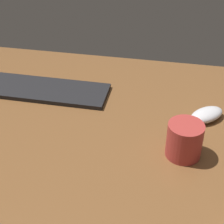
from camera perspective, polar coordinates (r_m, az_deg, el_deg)
The scene contains 4 objects.
desk at distance 99.84cm, azimuth -1.37°, elevation -3.06°, with size 140.00×84.00×2.00cm, color brown.
keyboard at distance 117.01cm, azimuth -11.56°, elevation 3.49°, with size 44.38×13.23×1.30cm, color black.
computer_mouse at distance 105.06cm, azimuth 14.36°, elevation -0.41°, with size 10.51×5.71×3.04cm, color silver.
coffee_mug at distance 90.14cm, azimuth 11.09°, elevation -4.26°, with size 8.61×8.61×8.98cm, color #B23833.
Camera 1 is at (17.27, -76.42, 62.88)cm, focal length 59.43 mm.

